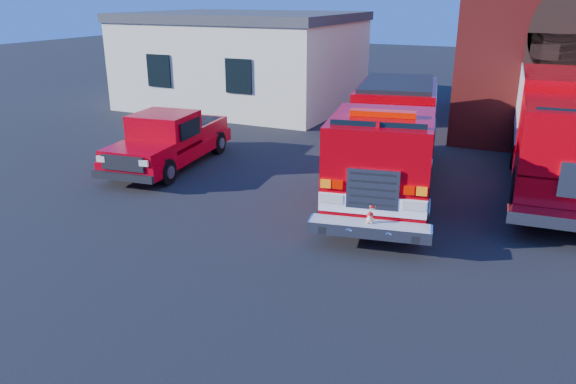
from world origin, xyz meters
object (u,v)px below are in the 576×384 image
at_px(secondary_truck, 571,126).
at_px(pickup_truck, 169,140).
at_px(side_building, 244,59).
at_px(fire_engine, 390,139).

bearing_deg(secondary_truck, pickup_truck, -163.28).
xyz_separation_m(side_building, secondary_truck, (14.28, -6.77, -0.54)).
relative_size(fire_engine, pickup_truck, 1.65).
height_order(side_building, pickup_truck, side_building).
xyz_separation_m(pickup_truck, secondary_truck, (11.29, 3.39, 0.84)).
distance_m(side_building, pickup_truck, 10.68).
height_order(fire_engine, secondary_truck, secondary_truck).
bearing_deg(secondary_truck, side_building, 154.64).
bearing_deg(fire_engine, pickup_truck, -172.74).
relative_size(side_building, fire_engine, 1.13).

